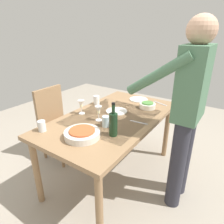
% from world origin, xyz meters
% --- Properties ---
extents(ground_plane, '(6.00, 6.00, 0.00)m').
position_xyz_m(ground_plane, '(0.00, 0.00, 0.00)').
color(ground_plane, '#9E9384').
extents(dining_table, '(1.57, 0.88, 0.75)m').
position_xyz_m(dining_table, '(0.00, 0.00, 0.67)').
color(dining_table, '#93704C').
rests_on(dining_table, ground_plane).
extents(chair_near, '(0.40, 0.40, 0.91)m').
position_xyz_m(chair_near, '(0.06, -0.82, 0.53)').
color(chair_near, brown).
rests_on(chair_near, ground_plane).
extents(person_server, '(0.42, 0.61, 1.69)m').
position_xyz_m(person_server, '(-0.09, 0.70, 0.96)').
color(person_server, '#2D2D38').
rests_on(person_server, ground_plane).
extents(wine_bottle, '(0.07, 0.07, 0.30)m').
position_xyz_m(wine_bottle, '(0.32, 0.23, 0.86)').
color(wine_bottle, black).
rests_on(wine_bottle, dining_table).
extents(wine_glass_left, '(0.07, 0.07, 0.15)m').
position_xyz_m(wine_glass_left, '(0.15, -0.06, 0.85)').
color(wine_glass_left, white).
rests_on(wine_glass_left, dining_table).
extents(wine_glass_right, '(0.07, 0.07, 0.15)m').
position_xyz_m(wine_glass_right, '(0.12, -0.31, 0.85)').
color(wine_glass_right, white).
rests_on(wine_glass_right, dining_table).
extents(water_cup_near_left, '(0.07, 0.07, 0.10)m').
position_xyz_m(water_cup_near_left, '(0.22, 0.08, 0.80)').
color(water_cup_near_left, silver).
rests_on(water_cup_near_left, dining_table).
extents(water_cup_near_right, '(0.07, 0.07, 0.10)m').
position_xyz_m(water_cup_near_right, '(0.60, -0.34, 0.80)').
color(water_cup_near_right, silver).
rests_on(water_cup_near_right, dining_table).
extents(water_cup_far_left, '(0.07, 0.07, 0.10)m').
position_xyz_m(water_cup_far_left, '(-0.20, -0.36, 0.80)').
color(water_cup_far_left, silver).
rests_on(water_cup_far_left, dining_table).
extents(serving_bowl_pasta, '(0.30, 0.30, 0.07)m').
position_xyz_m(serving_bowl_pasta, '(0.49, 0.03, 0.78)').
color(serving_bowl_pasta, silver).
rests_on(serving_bowl_pasta, dining_table).
extents(side_bowl_salad, '(0.18, 0.18, 0.07)m').
position_xyz_m(side_bowl_salad, '(-0.42, 0.20, 0.78)').
color(side_bowl_salad, silver).
rests_on(side_bowl_salad, dining_table).
extents(dinner_plate_near, '(0.23, 0.23, 0.01)m').
position_xyz_m(dinner_plate_near, '(-0.62, -0.01, 0.75)').
color(dinner_plate_near, silver).
rests_on(dinner_plate_near, dining_table).
extents(dinner_plate_far, '(0.23, 0.23, 0.01)m').
position_xyz_m(dinner_plate_far, '(-0.13, -0.03, 0.75)').
color(dinner_plate_far, silver).
rests_on(dinner_plate_far, dining_table).
extents(table_knife, '(0.08, 0.19, 0.00)m').
position_xyz_m(table_knife, '(-0.64, 0.27, 0.75)').
color(table_knife, silver).
rests_on(table_knife, dining_table).
extents(table_fork, '(0.03, 0.18, 0.00)m').
position_xyz_m(table_fork, '(-0.02, 0.30, 0.75)').
color(table_fork, silver).
rests_on(table_fork, dining_table).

